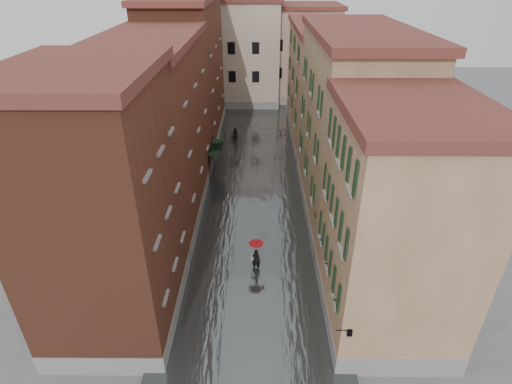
{
  "coord_description": "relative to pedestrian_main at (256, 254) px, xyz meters",
  "views": [
    {
      "loc": [
        0.36,
        -18.09,
        16.87
      ],
      "look_at": [
        0.21,
        6.3,
        3.0
      ],
      "focal_mm": 28.0,
      "sensor_mm": 36.0,
      "label": 1
    }
  ],
  "objects": [
    {
      "name": "pedestrian_far",
      "position": [
        -2.38,
        21.16,
        -0.45
      ],
      "size": [
        0.97,
        0.88,
        1.62
      ],
      "primitive_type": "imported",
      "rotation": [
        0.0,
        0.0,
        -0.42
      ],
      "color": "black",
      "rests_on": "ground"
    },
    {
      "name": "window_planters",
      "position": [
        3.88,
        -1.1,
        2.25
      ],
      "size": [
        0.59,
        10.51,
        0.84
      ],
      "color": "brown",
      "rests_on": "ground"
    },
    {
      "name": "awning_near",
      "position": [
        -3.73,
        13.21,
        1.21
      ],
      "size": [
        1.09,
        2.89,
        2.8
      ],
      "color": "black",
      "rests_on": "ground"
    },
    {
      "name": "building_right_mid",
      "position": [
        6.76,
        7.42,
        5.24
      ],
      "size": [
        6.0,
        14.0,
        13.0
      ],
      "primitive_type": "cube",
      "color": "tan",
      "rests_on": "ground"
    },
    {
      "name": "building_right_near",
      "position": [
        6.76,
        -3.58,
        4.49
      ],
      "size": [
        6.0,
        8.0,
        11.5
      ],
      "primitive_type": "cube",
      "color": "#956E4D",
      "rests_on": "ground"
    },
    {
      "name": "pedestrian_main",
      "position": [
        0.0,
        0.0,
        0.0
      ],
      "size": [
        0.92,
        0.92,
        2.06
      ],
      "color": "black",
      "rests_on": "ground"
    },
    {
      "name": "building_left_mid",
      "position": [
        -7.24,
        7.42,
        4.99
      ],
      "size": [
        6.0,
        14.0,
        12.5
      ],
      "primitive_type": "cube",
      "color": "brown",
      "rests_on": "ground"
    },
    {
      "name": "building_end_cream",
      "position": [
        -3.24,
        36.42,
        5.24
      ],
      "size": [
        12.0,
        9.0,
        13.0
      ],
      "primitive_type": "cube",
      "color": "beige",
      "rests_on": "ground"
    },
    {
      "name": "building_right_far",
      "position": [
        6.76,
        22.42,
        4.49
      ],
      "size": [
        6.0,
        16.0,
        11.5
      ],
      "primitive_type": "cube",
      "color": "#956E4D",
      "rests_on": "ground"
    },
    {
      "name": "building_end_pink",
      "position": [
        5.76,
        38.42,
        4.74
      ],
      "size": [
        10.0,
        9.0,
        12.0
      ],
      "primitive_type": "cube",
      "color": "#CBA18F",
      "rests_on": "ground"
    },
    {
      "name": "awning_far",
      "position": [
        -3.73,
        14.18,
        1.21
      ],
      "size": [
        1.09,
        2.88,
        2.8
      ],
      "color": "black",
      "rests_on": "ground"
    },
    {
      "name": "building_left_near",
      "position": [
        -7.24,
        -3.58,
        5.24
      ],
      "size": [
        6.0,
        8.0,
        13.0
      ],
      "primitive_type": "cube",
      "color": "brown",
      "rests_on": "ground"
    },
    {
      "name": "building_left_far",
      "position": [
        -7.24,
        22.42,
        5.74
      ],
      "size": [
        6.0,
        16.0,
        14.0
      ],
      "primitive_type": "cube",
      "color": "brown",
      "rests_on": "ground"
    },
    {
      "name": "ground",
      "position": [
        -0.24,
        -1.58,
        -1.26
      ],
      "size": [
        120.0,
        120.0,
        0.0
      ],
      "primitive_type": "plane",
      "color": "#5F5F61",
      "rests_on": "ground"
    },
    {
      "name": "wall_lantern",
      "position": [
        4.09,
        -7.58,
        1.75
      ],
      "size": [
        0.71,
        0.22,
        0.35
      ],
      "color": "black",
      "rests_on": "ground"
    },
    {
      "name": "floodwater",
      "position": [
        -0.24,
        11.42,
        -1.16
      ],
      "size": [
        10.0,
        60.0,
        0.2
      ],
      "primitive_type": "cube",
      "color": "#43494A",
      "rests_on": "ground"
    }
  ]
}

